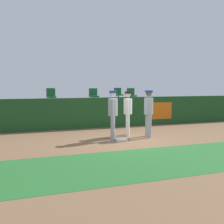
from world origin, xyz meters
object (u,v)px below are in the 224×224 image
object	(u,v)px
seat_front_left	(51,96)
seat_back_right	(118,94)
first_base	(121,140)
player_coach_visitor	(149,110)
player_runner_visitor	(113,111)
player_fielder_home	(128,110)
seat_back_left	(50,94)
seat_front_center	(94,95)
seat_front_right	(131,95)

from	to	relation	value
seat_front_left	seat_back_right	bearing A→B (deg)	22.35
first_base	player_coach_visitor	xyz separation A→B (m)	(1.33, 0.32, 1.06)
first_base	player_runner_visitor	size ratio (longest dim) A/B	0.21
first_base	seat_front_left	world-z (taller)	seat_front_left
player_fielder_home	player_runner_visitor	bearing A→B (deg)	-29.81
first_base	seat_back_right	size ratio (longest dim) A/B	0.48
player_fielder_home	seat_back_left	xyz separation A→B (m)	(-2.54, 5.65, 0.50)
seat_front_left	seat_back_left	world-z (taller)	same
first_base	seat_front_center	xyz separation A→B (m)	(0.24, 4.75, 1.52)
player_coach_visitor	first_base	bearing A→B (deg)	-65.50
seat_front_center	seat_back_right	world-z (taller)	same
first_base	player_coach_visitor	size ratio (longest dim) A/B	0.21
seat_front_left	seat_front_center	xyz separation A→B (m)	(2.27, 0.00, 0.00)
seat_front_right	seat_front_center	bearing A→B (deg)	180.00
first_base	seat_front_center	distance (m)	5.00
player_coach_visitor	seat_front_center	world-z (taller)	seat_front_center
player_runner_visitor	player_fielder_home	bearing A→B (deg)	146.48
player_runner_visitor	seat_front_center	distance (m)	4.53
player_coach_visitor	seat_back_right	size ratio (longest dim) A/B	2.26
first_base	player_fielder_home	size ratio (longest dim) A/B	0.22
first_base	seat_back_left	xyz separation A→B (m)	(-1.87, 6.55, 1.52)
player_fielder_home	player_coach_visitor	size ratio (longest dim) A/B	0.97
player_coach_visitor	seat_front_left	distance (m)	5.58
first_base	seat_back_left	world-z (taller)	seat_back_left
player_fielder_home	seat_front_left	world-z (taller)	seat_front_left
seat_front_center	first_base	bearing A→B (deg)	-92.93
seat_front_left	first_base	bearing A→B (deg)	-66.87
seat_back_left	seat_front_center	world-z (taller)	same
player_fielder_home	seat_back_left	bearing A→B (deg)	-131.10
first_base	seat_back_right	distance (m)	7.13
seat_front_center	seat_front_right	xyz separation A→B (m)	(2.24, -0.00, -0.00)
player_fielder_home	player_runner_visitor	distance (m)	1.09
seat_front_right	player_coach_visitor	bearing A→B (deg)	-104.66
player_fielder_home	player_coach_visitor	distance (m)	0.88
seat_back_left	seat_front_right	xyz separation A→B (m)	(4.36, -1.80, 0.00)
seat_front_center	player_runner_visitor	bearing A→B (deg)	-95.90
player_runner_visitor	seat_back_right	xyz separation A→B (m)	(2.57, 6.28, 0.47)
player_coach_visitor	player_fielder_home	bearing A→B (deg)	-120.73
seat_back_left	seat_back_right	size ratio (longest dim) A/B	1.00
seat_front_left	seat_front_center	size ratio (longest dim) A/B	1.00
seat_back_left	seat_front_center	distance (m)	2.78
seat_back_right	seat_back_left	bearing A→B (deg)	-179.99
player_coach_visitor	seat_back_right	distance (m)	6.33
player_runner_visitor	seat_front_left	world-z (taller)	seat_front_left
first_base	seat_front_left	xyz separation A→B (m)	(-2.03, 4.75, 1.52)
player_coach_visitor	seat_front_left	bearing A→B (deg)	-132.02
seat_back_left	seat_back_right	bearing A→B (deg)	0.01
player_fielder_home	seat_front_left	xyz separation A→B (m)	(-2.70, 3.85, 0.50)
player_runner_visitor	seat_front_left	xyz separation A→B (m)	(-1.81, 4.48, 0.46)
seat_back_right	seat_front_right	world-z (taller)	same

